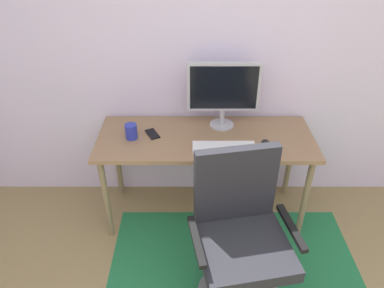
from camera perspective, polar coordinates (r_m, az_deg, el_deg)
name	(u,v)px	position (r m, az deg, el deg)	size (l,w,h in m)	color
wall_back	(218,43)	(2.73, 4.15, 15.54)	(6.00, 0.10, 2.60)	silver
area_rug	(236,285)	(2.62, 6.94, -21.08)	(1.73, 1.39, 0.01)	#22723F
desk	(206,145)	(2.66, 2.16, -0.21)	(1.55, 0.61, 0.73)	#916D4B
monitor	(224,90)	(2.63, 5.01, 8.45)	(0.52, 0.18, 0.49)	#B2B2B7
keyboard	(224,147)	(2.50, 5.08, -0.47)	(0.43, 0.13, 0.02)	white
computer_mouse	(266,144)	(2.56, 11.55, 0.04)	(0.06, 0.10, 0.03)	black
coffee_cup	(132,131)	(2.61, -9.42, 1.96)	(0.09, 0.09, 0.11)	#2A35A2
cell_phone	(153,134)	(2.66, -6.15, 1.59)	(0.07, 0.14, 0.01)	black
office_chair	(240,245)	(2.26, 7.50, -15.37)	(0.64, 0.59, 1.02)	slate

